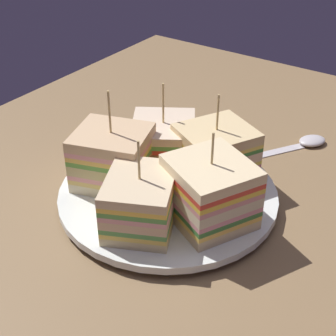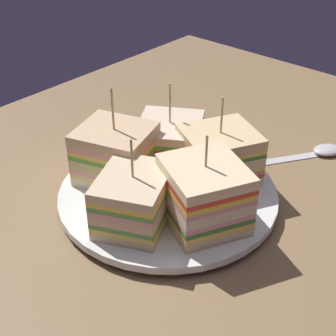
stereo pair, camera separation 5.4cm
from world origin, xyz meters
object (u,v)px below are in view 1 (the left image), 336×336
at_px(plate, 168,195).
at_px(sandwich_wedge_4, 113,158).
at_px(sandwich_wedge_1, 210,192).
at_px(chip_pile, 168,191).
at_px(sandwich_wedge_3, 163,142).
at_px(sandwich_wedge_0, 141,202).
at_px(spoon, 302,144).
at_px(sandwich_wedge_2, 215,152).

distance_m(plate, sandwich_wedge_4, 0.07).
height_order(sandwich_wedge_1, chip_pile, sandwich_wedge_1).
height_order(sandwich_wedge_3, chip_pile, sandwich_wedge_3).
relative_size(sandwich_wedge_0, sandwich_wedge_3, 0.94).
distance_m(plate, sandwich_wedge_0, 0.07).
height_order(sandwich_wedge_1, sandwich_wedge_3, same).
distance_m(sandwich_wedge_1, sandwich_wedge_3, 0.12).
height_order(chip_pile, spoon, chip_pile).
height_order(plate, sandwich_wedge_1, sandwich_wedge_1).
distance_m(sandwich_wedge_0, spoon, 0.28).
distance_m(sandwich_wedge_1, sandwich_wedge_2, 0.08).
distance_m(sandwich_wedge_0, sandwich_wedge_1, 0.07).
bearing_deg(sandwich_wedge_1, spoon, -67.34).
bearing_deg(sandwich_wedge_2, plate, 5.21).
bearing_deg(plate, sandwich_wedge_3, -140.39).
relative_size(sandwich_wedge_1, spoon, 0.82).
bearing_deg(sandwich_wedge_2, sandwich_wedge_4, -19.62).
relative_size(sandwich_wedge_1, sandwich_wedge_4, 0.93).
relative_size(sandwich_wedge_4, spoon, 0.88).
height_order(sandwich_wedge_3, spoon, sandwich_wedge_3).
bearing_deg(spoon, chip_pile, -165.84).
bearing_deg(sandwich_wedge_4, sandwich_wedge_0, -49.84).
xyz_separation_m(sandwich_wedge_3, spoon, (-0.15, 0.12, -0.04)).
distance_m(plate, sandwich_wedge_1, 0.07).
bearing_deg(sandwich_wedge_1, sandwich_wedge_0, 69.27).
height_order(sandwich_wedge_4, chip_pile, sandwich_wedge_4).
relative_size(sandwich_wedge_1, sandwich_wedge_2, 1.01).
height_order(sandwich_wedge_2, sandwich_wedge_3, same).
xyz_separation_m(sandwich_wedge_3, sandwich_wedge_4, (0.07, -0.02, 0.01)).
bearing_deg(spoon, plate, -168.10).
height_order(sandwich_wedge_2, sandwich_wedge_4, sandwich_wedge_4).
bearing_deg(sandwich_wedge_0, sandwich_wedge_4, 33.33).
bearing_deg(sandwich_wedge_0, sandwich_wedge_1, -72.79).
bearing_deg(sandwich_wedge_4, sandwich_wedge_2, 24.18).
bearing_deg(spoon, sandwich_wedge_2, -167.45).
distance_m(sandwich_wedge_3, sandwich_wedge_4, 0.07).
bearing_deg(sandwich_wedge_2, sandwich_wedge_3, -53.74).
bearing_deg(sandwich_wedge_4, spoon, 39.60).
relative_size(sandwich_wedge_0, sandwich_wedge_2, 0.97).
bearing_deg(chip_pile, sandwich_wedge_2, 164.77).
distance_m(chip_pile, spoon, 0.22).
distance_m(sandwich_wedge_1, sandwich_wedge_4, 0.12).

